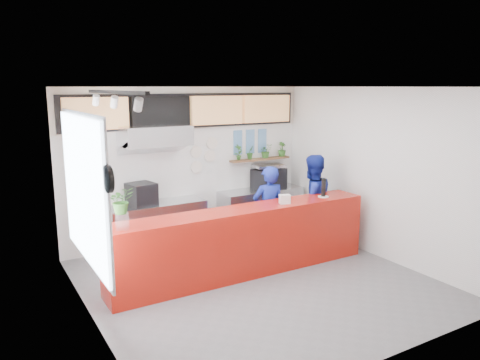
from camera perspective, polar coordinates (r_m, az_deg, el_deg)
name	(u,v)px	position (r m, az deg, el deg)	size (l,w,h in m)	color
floor	(257,282)	(7.49, 2.12, -12.33)	(5.00, 5.00, 0.00)	slate
ceiling	(259,87)	(6.86, 2.30, 11.28)	(5.00, 5.00, 0.00)	silver
wall_back	(189,165)	(9.19, -6.27, 1.84)	(5.00, 5.00, 0.00)	white
wall_left	(88,211)	(6.08, -18.06, -3.58)	(5.00, 5.00, 0.00)	white
wall_right	(377,173)	(8.61, 16.33, 0.81)	(5.00, 5.00, 0.00)	white
service_counter	(244,241)	(7.61, 0.51, -7.50)	(4.50, 0.60, 1.10)	#A3160B
cream_band	(188,108)	(9.06, -6.40, 8.71)	(5.00, 0.02, 0.80)	beige
prep_bench	(157,227)	(8.86, -10.05, -5.60)	(1.80, 0.60, 0.90)	#B2B5BA
panini_oven	(141,194)	(8.60, -11.93, -1.69)	(0.45, 0.45, 0.40)	black
extraction_hood	(155,135)	(8.48, -10.33, 5.37)	(1.20, 0.70, 0.35)	#B2B5BA
hood_lip	(155,147)	(8.50, -10.28, 4.03)	(1.20, 0.70, 0.08)	#B2B5BA
right_bench	(261,210)	(9.86, 2.57, -3.69)	(1.80, 0.60, 0.90)	#B2B5BA
espresso_machine	(269,179)	(9.81, 3.52, 0.17)	(0.65, 0.46, 0.42)	black
espresso_tray	(269,166)	(9.76, 3.54, 1.73)	(0.61, 0.43, 0.06)	#ADB0B5
herb_shelf	(260,159)	(9.86, 2.47, 2.55)	(1.40, 0.18, 0.04)	brown
menu_board_far_left	(96,114)	(8.39, -17.13, 7.73)	(1.10, 0.10, 0.55)	tan
menu_board_mid_left	(161,112)	(8.73, -9.65, 8.20)	(1.10, 0.10, 0.55)	black
menu_board_mid_right	(217,110)	(9.21, -2.84, 8.50)	(1.10, 0.10, 0.55)	tan
menu_board_far_right	(266,109)	(9.81, 3.24, 8.67)	(1.10, 0.10, 0.55)	tan
soffit	(188,111)	(9.04, -6.31, 8.39)	(4.80, 0.04, 0.65)	black
window_pane	(84,190)	(6.33, -18.51, -1.18)	(0.04, 2.20, 1.90)	silver
window_frame	(85,190)	(6.33, -18.34, -1.16)	(0.03, 2.30, 2.00)	#B2B5BA
wall_clock_rim	(108,179)	(5.11, -15.76, 0.12)	(0.30, 0.30, 0.05)	black
wall_clock_face	(111,179)	(5.12, -15.43, 0.15)	(0.26, 0.26, 0.02)	white
track_rail	(114,92)	(5.99, -15.13, 10.32)	(0.05, 2.40, 0.04)	black
dec_plate_a	(196,152)	(9.18, -5.37, 3.44)	(0.24, 0.24, 0.03)	silver
dec_plate_b	(210,156)	(9.33, -3.69, 2.97)	(0.24, 0.24, 0.03)	silver
dec_plate_c	(196,167)	(9.23, -5.34, 1.59)	(0.24, 0.24, 0.03)	silver
dec_plate_d	(212,143)	(9.32, -3.44, 4.51)	(0.24, 0.24, 0.03)	silver
photo_frame_a	(238,136)	(9.60, -0.27, 5.34)	(0.20, 0.02, 0.25)	#598CBF
photo_frame_b	(250,136)	(9.76, 1.25, 5.43)	(0.20, 0.02, 0.25)	#598CBF
photo_frame_c	(262,135)	(9.92, 2.73, 5.52)	(0.20, 0.02, 0.25)	#598CBF
photo_frame_d	(238,149)	(9.63, -0.27, 3.86)	(0.20, 0.02, 0.25)	#598CBF
photo_frame_e	(250,148)	(9.78, 1.25, 3.97)	(0.20, 0.02, 0.25)	#598CBF
photo_frame_f	(262,147)	(9.94, 2.72, 4.08)	(0.20, 0.02, 0.25)	#598CBF
staff_center	(268,211)	(8.36, 3.49, -3.84)	(0.60, 0.39, 1.64)	navy
staff_right	(312,202)	(8.85, 8.73, -2.63)	(0.86, 0.67, 1.78)	navy
herb_a	(239,152)	(9.56, -0.17, 3.40)	(0.17, 0.12, 0.33)	#2F6322
herb_b	(250,152)	(9.70, 1.26, 3.40)	(0.16, 0.13, 0.29)	#2F6322
herb_c	(266,151)	(9.91, 3.17, 3.57)	(0.26, 0.23, 0.29)	#2F6322
herb_d	(282,149)	(10.15, 5.13, 3.77)	(0.17, 0.16, 0.31)	#2F6322
glass_vase	(122,221)	(6.56, -14.16, -4.89)	(0.18, 0.18, 0.22)	silver
basil_vase	(121,200)	(6.49, -14.28, -2.43)	(0.33, 0.28, 0.36)	#2F6322
napkin_holder	(285,199)	(7.77, 5.48, -2.34)	(0.17, 0.11, 0.15)	silver
white_plate	(323,197)	(8.34, 10.11, -2.00)	(0.19, 0.19, 0.01)	silver
pepper_mill	(324,188)	(8.30, 10.15, -0.91)	(0.08, 0.08, 0.31)	black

